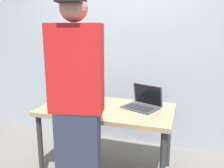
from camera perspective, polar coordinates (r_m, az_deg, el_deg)
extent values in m
cube|color=#9E8460|center=(2.42, -1.25, -6.18)|extent=(1.34, 0.74, 0.04)
cylinder|color=#2D2D30|center=(2.57, -17.01, -14.34)|extent=(0.05, 0.05, 0.68)
cylinder|color=#2D2D30|center=(2.18, 12.17, -19.23)|extent=(0.05, 0.05, 0.68)
cylinder|color=#2D2D30|center=(3.05, -10.34, -9.64)|extent=(0.05, 0.05, 0.68)
cylinder|color=#2D2D30|center=(2.73, 13.57, -12.54)|extent=(0.05, 0.05, 0.68)
cube|color=#383D4C|center=(2.40, 6.81, -5.79)|extent=(0.40, 0.35, 0.01)
cube|color=#232326|center=(2.38, 6.55, -5.72)|extent=(0.32, 0.24, 0.00)
cube|color=#383D4C|center=(2.47, 8.65, -2.55)|extent=(0.33, 0.17, 0.21)
cube|color=black|center=(2.47, 8.60, -2.57)|extent=(0.30, 0.15, 0.20)
cylinder|color=#333333|center=(2.56, -10.40, -2.58)|extent=(0.07, 0.07, 0.19)
cone|color=#333333|center=(2.54, -10.50, -0.19)|extent=(0.07, 0.07, 0.02)
cylinder|color=#333333|center=(2.53, -10.54, 0.81)|extent=(0.03, 0.03, 0.07)
cylinder|color=#BFB74C|center=(2.52, -10.57, 1.69)|extent=(0.03, 0.03, 0.01)
cylinder|color=#55948E|center=(2.56, -10.41, -2.37)|extent=(0.07, 0.07, 0.07)
cylinder|color=#1E5123|center=(2.62, -12.67, -2.40)|extent=(0.06, 0.06, 0.19)
cone|color=#1E5123|center=(2.60, -12.78, -0.14)|extent=(0.06, 0.06, 0.02)
cylinder|color=#1E5123|center=(2.59, -12.82, 0.77)|extent=(0.03, 0.03, 0.06)
cylinder|color=#BFB74C|center=(2.58, -12.86, 1.57)|extent=(0.03, 0.03, 0.01)
cylinder|color=#DC8657|center=(2.62, -12.68, -2.20)|extent=(0.07, 0.07, 0.07)
cylinder|color=#472B14|center=(2.66, -8.66, -2.14)|extent=(0.06, 0.06, 0.18)
cone|color=#472B14|center=(2.64, -8.73, -0.06)|extent=(0.06, 0.06, 0.02)
cylinder|color=#472B14|center=(2.62, -8.77, 1.11)|extent=(0.02, 0.02, 0.09)
cylinder|color=#BFB74C|center=(2.62, -8.81, 2.19)|extent=(0.03, 0.03, 0.01)
cylinder|color=gold|center=(2.66, -8.67, -1.96)|extent=(0.06, 0.06, 0.06)
cube|color=#2D3347|center=(2.04, -8.07, -18.33)|extent=(0.37, 0.24, 0.88)
cube|color=red|center=(1.77, -8.83, 3.61)|extent=(0.43, 0.26, 0.66)
sphere|color=tan|center=(1.76, -9.34, 17.91)|extent=(0.21, 0.21, 0.21)
sphere|color=black|center=(1.77, -9.38, 19.08)|extent=(0.20, 0.20, 0.20)
cube|color=black|center=(1.65, -10.53, 19.15)|extent=(0.18, 0.14, 0.01)
cylinder|color=#BF4C33|center=(2.28, -8.43, -5.66)|extent=(0.09, 0.09, 0.10)
torus|color=#BF4C33|center=(2.26, -7.37, -5.67)|extent=(0.07, 0.01, 0.07)
cube|color=#99A3AD|center=(3.12, 3.92, 9.17)|extent=(6.00, 0.10, 2.60)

